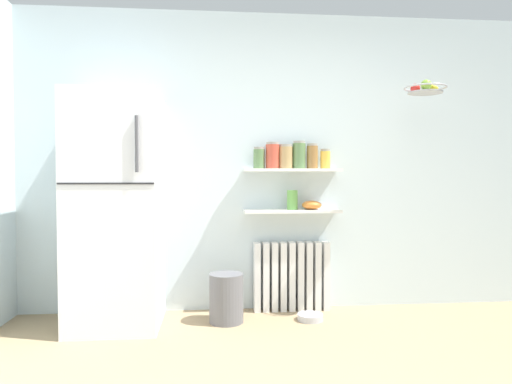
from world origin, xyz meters
TOP-DOWN VIEW (x-y plane):
  - ground_plane at (0.00, 0.50)m, footprint 7.04×7.04m
  - back_wall at (0.00, 2.05)m, footprint 7.04×0.10m
  - refrigerator at (-1.30, 1.66)m, footprint 0.68×0.72m
  - radiator at (0.14, 1.92)m, footprint 0.66×0.12m
  - wall_shelf_lower at (0.14, 1.89)m, footprint 0.83×0.22m
  - wall_shelf_upper at (0.14, 1.89)m, footprint 0.83×0.22m
  - storage_jar_0 at (-0.15, 1.89)m, footprint 0.10×0.10m
  - storage_jar_1 at (-0.04, 1.89)m, footprint 0.12×0.12m
  - storage_jar_2 at (0.08, 1.89)m, footprint 0.12×0.12m
  - storage_jar_3 at (0.20, 1.89)m, footprint 0.11×0.11m
  - storage_jar_4 at (0.31, 1.89)m, footprint 0.10×0.10m
  - storage_jar_5 at (0.43, 1.89)m, footprint 0.09×0.09m
  - vase at (0.14, 1.89)m, footprint 0.09×0.09m
  - shelf_bowl at (0.31, 1.89)m, footprint 0.17×0.17m
  - trash_bin at (-0.44, 1.64)m, footprint 0.27×0.27m
  - pet_food_bowl at (0.24, 1.63)m, footprint 0.21×0.21m
  - hanging_fruit_basket at (1.16, 1.56)m, footprint 0.33×0.33m

SIDE VIEW (x-z plane):
  - ground_plane at x=0.00m, z-range 0.00..0.00m
  - pet_food_bowl at x=0.24m, z-range 0.00..0.05m
  - trash_bin at x=-0.44m, z-range 0.00..0.39m
  - radiator at x=0.14m, z-range 0.00..0.60m
  - wall_shelf_lower at x=0.14m, z-range 0.86..0.89m
  - refrigerator at x=-1.30m, z-range 0.00..1.82m
  - shelf_bowl at x=0.31m, z-range 0.89..0.96m
  - vase at x=0.14m, z-range 0.89..1.05m
  - wall_shelf_upper at x=0.14m, z-range 1.22..1.24m
  - back_wall at x=0.00m, z-range 0.00..2.60m
  - storage_jar_5 at x=0.43m, z-range 1.24..1.41m
  - storage_jar_0 at x=-0.15m, z-range 1.24..1.42m
  - storage_jar_2 at x=0.08m, z-range 1.24..1.45m
  - storage_jar_4 at x=0.31m, z-range 1.24..1.46m
  - storage_jar_1 at x=-0.04m, z-range 1.24..1.47m
  - storage_jar_3 at x=0.20m, z-range 1.24..1.48m
  - hanging_fruit_basket at x=1.16m, z-range 1.84..1.93m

